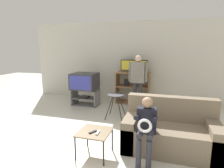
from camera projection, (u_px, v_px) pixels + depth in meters
The scene contains 12 objects.
wall_back at pixel (123, 62), 6.24m from camera, with size 6.40×0.06×2.60m.
tv_stand at pixel (86, 97), 5.84m from camera, with size 0.80×0.48×0.51m.
television_main at pixel (85, 81), 5.76m from camera, with size 0.76×0.67×0.49m.
media_shelf at pixel (133, 87), 5.98m from camera, with size 1.06×0.48×1.01m.
television_flat at pixel (134, 66), 5.84m from camera, with size 0.84×0.20×0.39m.
folding_stool at pixel (116, 98), 4.70m from camera, with size 0.46×0.46×0.62m.
snack_table at pixel (95, 134), 3.05m from camera, with size 0.52×0.52×0.42m.
remote_control_black at pixel (93, 132), 3.00m from camera, with size 0.04×0.14×0.02m, color #232328.
remote_control_white at pixel (98, 133), 2.97m from camera, with size 0.04×0.14×0.02m, color silver.
couch at pixel (170, 133), 3.26m from camera, with size 1.57×0.80×0.89m.
person_standing_adult at pixel (138, 77), 5.31m from camera, with size 0.53×0.20×1.56m.
person_seated_child at pixel (146, 124), 2.87m from camera, with size 0.33×0.43×1.02m.
Camera 1 is at (1.43, -2.02, 1.76)m, focal length 30.00 mm.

